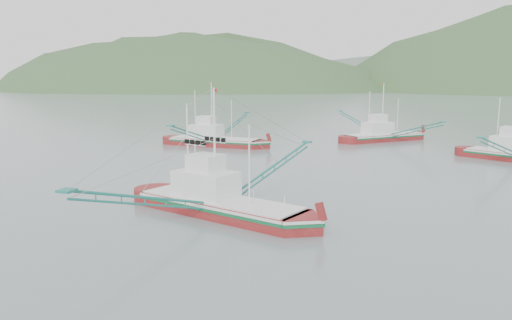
% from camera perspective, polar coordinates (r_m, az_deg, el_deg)
% --- Properties ---
extents(ground, '(1200.00, 1200.00, 0.00)m').
position_cam_1_polar(ground, '(42.97, -2.48, -5.48)').
color(ground, slate).
rests_on(ground, ground).
extents(main_boat, '(15.56, 26.49, 11.05)m').
position_cam_1_polar(main_boat, '(40.62, -4.31, -3.22)').
color(main_boat, maroon).
rests_on(main_boat, ground).
extents(bg_boat_far, '(21.80, 22.25, 10.72)m').
position_cam_1_polar(bg_boat_far, '(89.90, 14.40, 3.61)').
color(bg_boat_far, maroon).
rests_on(bg_boat_far, ground).
extents(bg_boat_left, '(15.21, 27.17, 11.00)m').
position_cam_1_polar(bg_boat_left, '(81.24, -4.88, 2.71)').
color(bg_boat_left, maroon).
rests_on(bg_boat_left, ground).
extents(headland_left, '(448.00, 308.00, 210.00)m').
position_cam_1_polar(headland_left, '(443.92, -8.13, 8.01)').
color(headland_left, '#35572C').
rests_on(headland_left, ground).
extents(ridge_distant, '(960.00, 400.00, 240.00)m').
position_cam_1_polar(ridge_distant, '(599.17, 19.62, 7.93)').
color(ridge_distant, slate).
rests_on(ridge_distant, ground).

